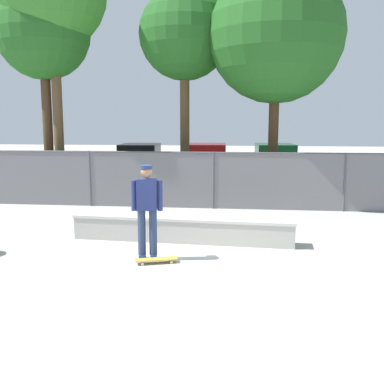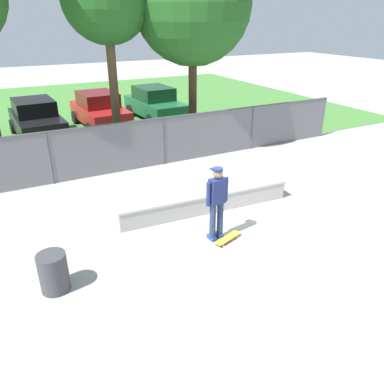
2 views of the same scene
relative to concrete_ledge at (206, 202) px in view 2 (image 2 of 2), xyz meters
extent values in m
plane|color=#ADAAA3|center=(0.44, -1.10, -0.28)|extent=(80.00, 80.00, 0.00)
cube|color=#478438|center=(0.44, 14.21, -0.27)|extent=(27.51, 20.00, 0.02)
cube|color=#A8A59E|center=(0.00, 0.00, -0.03)|extent=(4.93, 0.75, 0.50)
cube|color=beige|center=(0.00, 0.00, 0.25)|extent=(4.97, 0.79, 0.06)
cube|color=#2647A5|center=(-0.60, -1.36, -0.23)|extent=(0.14, 0.27, 0.10)
cube|color=#2647A5|center=(-0.38, -1.34, -0.23)|extent=(0.14, 0.27, 0.10)
cylinder|color=navy|center=(-0.59, -1.39, 0.26)|extent=(0.15, 0.15, 0.88)
cylinder|color=navy|center=(-0.38, -1.37, 0.26)|extent=(0.15, 0.15, 0.88)
cube|color=navy|center=(-0.48, -1.38, 1.00)|extent=(0.40, 0.26, 0.60)
cylinder|color=navy|center=(-0.73, -1.40, 0.98)|extent=(0.10, 0.10, 0.58)
cylinder|color=navy|center=(-0.24, -1.35, 0.98)|extent=(0.10, 0.10, 0.58)
sphere|color=#9E7051|center=(-0.48, -1.38, 1.43)|extent=(0.22, 0.22, 0.22)
cylinder|color=navy|center=(-0.48, -1.38, 1.53)|extent=(0.23, 0.23, 0.06)
cube|color=navy|center=(-0.50, -1.25, 1.50)|extent=(0.21, 0.14, 0.02)
cube|color=gold|center=(-0.28, -1.59, -0.20)|extent=(0.82, 0.44, 0.02)
cube|color=#B2B2B7|center=(-0.02, -1.50, -0.22)|extent=(0.10, 0.15, 0.02)
cube|color=#B2B2B7|center=(-0.53, -1.67, -0.22)|extent=(0.10, 0.15, 0.02)
cylinder|color=silver|center=(0.01, -1.58, -0.25)|extent=(0.06, 0.05, 0.05)
cylinder|color=silver|center=(-0.05, -1.42, -0.25)|extent=(0.06, 0.05, 0.05)
cylinder|color=silver|center=(-0.51, -1.76, -0.25)|extent=(0.06, 0.05, 0.05)
cylinder|color=silver|center=(-0.56, -1.59, -0.25)|extent=(0.06, 0.05, 0.05)
cylinder|color=#4C4C51|center=(-3.44, 3.91, 0.59)|extent=(0.07, 0.07, 1.74)
cylinder|color=#4C4C51|center=(0.44, 3.91, 0.59)|extent=(0.07, 0.07, 1.74)
cylinder|color=#4C4C51|center=(4.31, 3.91, 0.59)|extent=(0.07, 0.07, 1.74)
cylinder|color=#4C4C51|center=(8.19, 3.91, 0.59)|extent=(0.07, 0.07, 1.74)
cylinder|color=#4C4C51|center=(0.44, 3.91, 1.43)|extent=(15.51, 0.05, 0.05)
cube|color=slate|center=(0.44, 3.91, 0.59)|extent=(15.51, 0.01, 1.74)
cylinder|color=brown|center=(-0.67, 5.73, 1.90)|extent=(0.32, 0.32, 4.36)
cylinder|color=#47301E|center=(2.28, 5.14, 1.58)|extent=(0.32, 0.32, 3.73)
sphere|color=#21561E|center=(2.28, 5.14, 5.03)|extent=(4.23, 4.23, 4.23)
cube|color=black|center=(-3.17, 9.58, 0.39)|extent=(2.03, 4.29, 0.70)
cube|color=black|center=(-3.18, 9.73, 1.06)|extent=(1.72, 2.19, 0.64)
cylinder|color=black|center=(-2.20, 8.33, 0.04)|extent=(0.26, 0.65, 0.64)
cylinder|color=black|center=(-3.99, 8.23, 0.04)|extent=(0.26, 0.65, 0.64)
cylinder|color=black|center=(-2.34, 10.93, 0.04)|extent=(0.26, 0.65, 0.64)
cylinder|color=black|center=(-4.14, 10.83, 0.04)|extent=(0.26, 0.65, 0.64)
cube|color=#B21E1E|center=(-0.25, 10.00, 0.39)|extent=(2.03, 4.29, 0.70)
cube|color=#621010|center=(-0.25, 10.15, 1.06)|extent=(1.72, 2.19, 0.64)
cylinder|color=black|center=(0.73, 8.75, 0.04)|extent=(0.26, 0.65, 0.64)
cylinder|color=black|center=(-1.07, 8.65, 0.04)|extent=(0.26, 0.65, 0.64)
cylinder|color=black|center=(0.58, 11.35, 0.04)|extent=(0.26, 0.65, 0.64)
cylinder|color=black|center=(-1.22, 11.25, 0.04)|extent=(0.26, 0.65, 0.64)
cube|color=#1E6638|center=(2.72, 10.21, 0.39)|extent=(2.03, 4.29, 0.70)
cube|color=#10381E|center=(2.71, 10.36, 1.06)|extent=(1.72, 2.19, 0.64)
cylinder|color=black|center=(3.69, 8.96, 0.04)|extent=(0.26, 0.65, 0.64)
cylinder|color=black|center=(1.89, 8.86, 0.04)|extent=(0.26, 0.65, 0.64)
cylinder|color=black|center=(3.54, 11.56, 0.04)|extent=(0.26, 0.65, 0.64)
cylinder|color=black|center=(1.75, 11.46, 0.04)|extent=(0.26, 0.65, 0.64)
cylinder|color=#3F3F44|center=(-4.24, -1.52, 0.12)|extent=(0.56, 0.56, 0.80)
camera|label=1|loc=(1.32, -9.67, 2.39)|focal=42.17mm
camera|label=2|loc=(-4.56, -7.97, 4.59)|focal=34.87mm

